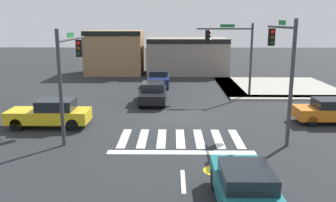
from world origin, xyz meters
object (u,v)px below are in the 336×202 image
at_px(traffic_signal_northeast, 232,47).
at_px(traffic_signal_southwest, 70,64).
at_px(car_yellow, 51,113).
at_px(traffic_signal_southeast, 282,56).
at_px(car_black, 153,93).
at_px(car_teal, 245,188).
at_px(car_navy, 159,79).
at_px(car_orange, 333,111).

height_order(traffic_signal_northeast, traffic_signal_southwest, traffic_signal_northeast).
xyz_separation_m(traffic_signal_northeast, car_yellow, (-11.47, -8.55, -3.15)).
distance_m(traffic_signal_southeast, car_yellow, 12.91).
bearing_deg(traffic_signal_southeast, traffic_signal_southwest, 90.03).
relative_size(car_yellow, car_black, 0.96).
relative_size(car_black, car_teal, 1.09).
bearing_deg(traffic_signal_southwest, car_navy, -15.63).
bearing_deg(car_black, car_orange, 64.17).
relative_size(traffic_signal_northeast, car_yellow, 1.27).
relative_size(car_orange, car_black, 0.92).
distance_m(car_black, car_teal, 15.74).
height_order(traffic_signal_northeast, car_teal, traffic_signal_northeast).
bearing_deg(car_orange, car_black, -25.83).
xyz_separation_m(traffic_signal_southeast, car_orange, (3.90, 2.34, -3.41)).
xyz_separation_m(traffic_signal_northeast, traffic_signal_southwest, (-9.83, -9.87, -0.18)).
distance_m(traffic_signal_southwest, car_black, 9.02).
bearing_deg(car_black, car_navy, 178.70).
bearing_deg(car_teal, traffic_signal_southeast, -22.78).
xyz_separation_m(car_yellow, car_navy, (5.61, 12.89, -0.07)).
bearing_deg(car_teal, car_yellow, 45.37).
height_order(traffic_signal_southeast, car_yellow, traffic_signal_southeast).
bearing_deg(car_navy, car_orange, 42.02).
xyz_separation_m(car_black, car_teal, (3.69, -15.30, 0.02)).
distance_m(car_yellow, car_orange, 16.33).
bearing_deg(car_orange, car_teal, 54.63).
xyz_separation_m(traffic_signal_southwest, car_navy, (3.97, 14.21, -3.04)).
xyz_separation_m(car_teal, car_navy, (-3.54, 21.92, -0.05)).
height_order(traffic_signal_southwest, car_navy, traffic_signal_southwest).
distance_m(traffic_signal_southeast, car_teal, 9.03).
distance_m(car_teal, car_navy, 22.21).
height_order(traffic_signal_southeast, traffic_signal_northeast, traffic_signal_southeast).
relative_size(car_orange, car_teal, 1.00).
relative_size(car_yellow, car_teal, 1.05).
distance_m(traffic_signal_northeast, car_yellow, 14.65).
distance_m(car_black, car_navy, 6.62).
height_order(traffic_signal_southwest, car_teal, traffic_signal_southwest).
bearing_deg(car_black, traffic_signal_southwest, -26.73).
relative_size(traffic_signal_northeast, traffic_signal_southwest, 1.03).
xyz_separation_m(traffic_signal_northeast, car_teal, (-2.32, -17.58, -3.17)).
bearing_deg(car_navy, traffic_signal_southwest, -15.63).
bearing_deg(car_yellow, traffic_signal_northeast, -143.30).
xyz_separation_m(traffic_signal_southeast, car_yellow, (-12.40, 1.31, -3.35)).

